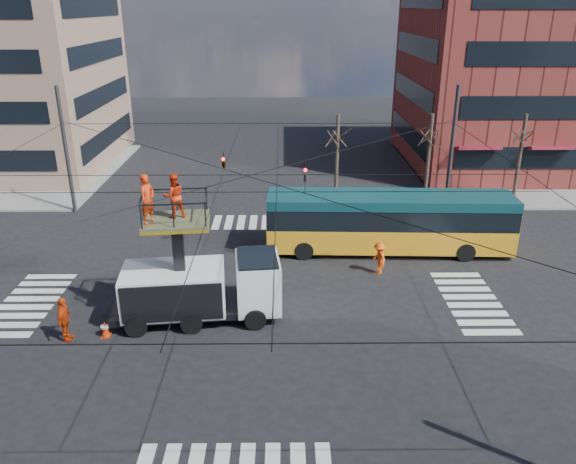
% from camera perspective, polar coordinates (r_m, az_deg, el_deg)
% --- Properties ---
extents(ground, '(120.00, 120.00, 0.00)m').
position_cam_1_polar(ground, '(25.55, -3.78, -7.11)').
color(ground, black).
rests_on(ground, ground).
extents(sidewalk_ne, '(18.00, 18.00, 0.12)m').
position_cam_1_polar(sidewalk_ne, '(49.06, 23.07, 5.71)').
color(sidewalk_ne, slate).
rests_on(sidewalk_ne, ground).
extents(sidewalk_nw, '(18.00, 18.00, 0.12)m').
position_cam_1_polar(sidewalk_nw, '(50.29, -27.18, 5.39)').
color(sidewalk_nw, slate).
rests_on(sidewalk_nw, ground).
extents(crosswalks, '(22.40, 22.40, 0.02)m').
position_cam_1_polar(crosswalks, '(25.54, -3.78, -7.09)').
color(crosswalks, silver).
rests_on(crosswalks, ground).
extents(building_ne, '(20.06, 16.06, 14.00)m').
position_cam_1_polar(building_ne, '(50.88, 24.01, 14.15)').
color(building_ne, maroon).
rests_on(building_ne, ground).
extents(overhead_network, '(24.24, 24.24, 8.00)m').
position_cam_1_polar(overhead_network, '(24.14, -4.15, 2.28)').
color(overhead_network, '#2D2D30').
rests_on(overhead_network, ground).
extents(tree_a, '(2.00, 2.00, 6.00)m').
position_cam_1_polar(tree_a, '(36.77, 5.07, 9.75)').
color(tree_a, '#382B21').
rests_on(tree_a, ground).
extents(tree_b, '(2.00, 2.00, 6.00)m').
position_cam_1_polar(tree_b, '(37.83, 14.28, 9.51)').
color(tree_b, '#382B21').
rests_on(tree_b, ground).
extents(tree_c, '(2.00, 2.00, 6.00)m').
position_cam_1_polar(tree_c, '(39.77, 22.77, 9.07)').
color(tree_c, '#382B21').
rests_on(tree_c, ground).
extents(utility_truck, '(7.20, 3.22, 6.53)m').
position_cam_1_polar(utility_truck, '(23.63, -8.96, -4.19)').
color(utility_truck, black).
rests_on(utility_truck, ground).
extents(city_bus, '(13.06, 3.04, 3.20)m').
position_cam_1_polar(city_bus, '(30.38, 10.21, 1.07)').
color(city_bus, orange).
rests_on(city_bus, ground).
extents(traffic_cone, '(0.36, 0.36, 0.68)m').
position_cam_1_polar(traffic_cone, '(24.07, -18.09, -9.33)').
color(traffic_cone, red).
rests_on(traffic_cone, ground).
extents(worker_ground, '(0.49, 1.12, 1.89)m').
position_cam_1_polar(worker_ground, '(24.03, -21.78, -8.25)').
color(worker_ground, '#D53F0D').
rests_on(worker_ground, ground).
extents(flagger, '(0.91, 1.19, 1.64)m').
position_cam_1_polar(flagger, '(28.10, 9.23, -2.65)').
color(flagger, '#FB530F').
rests_on(flagger, ground).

